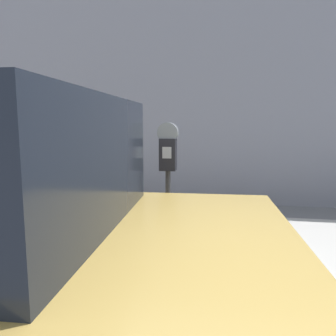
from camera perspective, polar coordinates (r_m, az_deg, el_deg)
name	(u,v)px	position (r m, az deg, el deg)	size (l,w,h in m)	color
sidewalk	(224,250)	(4.40, 9.80, -13.86)	(24.00, 2.80, 0.13)	#9E9B96
building_facade	(228,50)	(7.11, 10.33, 19.63)	(24.00, 0.30, 6.29)	gray
parking_meter	(168,164)	(3.20, 0.00, 0.70)	(0.20, 0.13, 1.56)	#2D2D30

